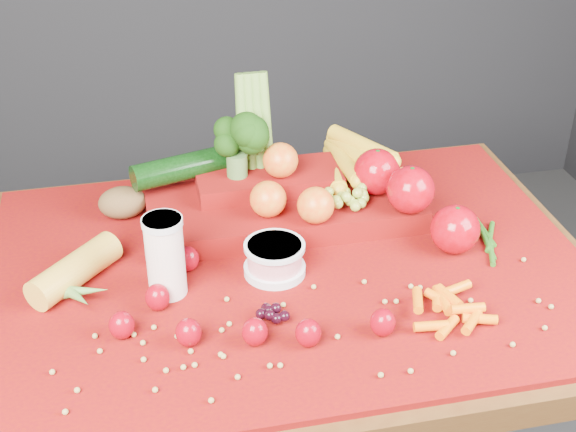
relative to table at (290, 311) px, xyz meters
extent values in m
cube|color=#3A1E0D|center=(0.00, 0.00, 0.07)|extent=(1.10, 0.80, 0.05)
cube|color=#3A1E0D|center=(-0.48, 0.33, -0.31)|extent=(0.06, 0.06, 0.70)
cube|color=#3A1E0D|center=(0.48, 0.33, -0.31)|extent=(0.06, 0.06, 0.70)
cube|color=#730E03|center=(0.00, 0.00, 0.10)|extent=(1.05, 0.75, 0.01)
cylinder|color=silver|center=(-0.22, -0.04, 0.18)|extent=(0.06, 0.06, 0.15)
cylinder|color=silver|center=(-0.22, -0.04, 0.25)|extent=(0.07, 0.07, 0.01)
cylinder|color=silver|center=(-0.03, -0.02, 0.11)|extent=(0.11, 0.11, 0.01)
cylinder|color=#D0858E|center=(-0.03, -0.02, 0.14)|extent=(0.09, 0.09, 0.04)
cylinder|color=silver|center=(-0.03, -0.02, 0.16)|extent=(0.11, 0.11, 0.01)
ellipsoid|color=maroon|center=(-0.24, -0.08, 0.13)|extent=(0.04, 0.04, 0.05)
cone|color=#0C4511|center=(-0.24, -0.08, 0.15)|extent=(0.03, 0.03, 0.01)
ellipsoid|color=maroon|center=(-0.30, -0.14, 0.13)|extent=(0.04, 0.04, 0.05)
cone|color=#0C4511|center=(-0.30, -0.14, 0.15)|extent=(0.03, 0.03, 0.01)
ellipsoid|color=maroon|center=(-0.20, -0.18, 0.13)|extent=(0.04, 0.04, 0.05)
cone|color=#0C4511|center=(-0.20, -0.18, 0.15)|extent=(0.03, 0.03, 0.01)
ellipsoid|color=maroon|center=(-0.10, -0.20, 0.13)|extent=(0.04, 0.04, 0.05)
cone|color=#0C4511|center=(-0.10, -0.20, 0.15)|extent=(0.03, 0.03, 0.01)
ellipsoid|color=maroon|center=(-0.02, -0.22, 0.13)|extent=(0.04, 0.04, 0.05)
cone|color=#0C4511|center=(-0.02, -0.22, 0.15)|extent=(0.03, 0.03, 0.01)
ellipsoid|color=maroon|center=(0.10, -0.22, 0.13)|extent=(0.04, 0.04, 0.05)
cone|color=#0C4511|center=(0.10, -0.22, 0.15)|extent=(0.03, 0.03, 0.01)
ellipsoid|color=maroon|center=(-0.18, 0.02, 0.13)|extent=(0.04, 0.04, 0.05)
cone|color=#0C4511|center=(-0.18, 0.02, 0.15)|extent=(0.03, 0.03, 0.01)
cylinder|color=gold|center=(-0.37, 0.02, 0.13)|extent=(0.16, 0.17, 0.06)
ellipsoid|color=brown|center=(-0.28, 0.23, 0.14)|extent=(0.09, 0.07, 0.06)
cube|color=#730E03|center=(0.02, 0.15, 0.13)|extent=(0.52, 0.22, 0.04)
cube|color=#730E03|center=(0.00, 0.20, 0.17)|extent=(0.28, 0.12, 0.03)
sphere|color=#A70717|center=(0.24, 0.06, 0.20)|extent=(0.09, 0.09, 0.09)
sphere|color=#A70717|center=(0.30, -0.02, 0.15)|extent=(0.09, 0.09, 0.09)
sphere|color=#A70717|center=(0.20, 0.14, 0.20)|extent=(0.09, 0.09, 0.09)
sphere|color=red|center=(-0.02, 0.10, 0.19)|extent=(0.07, 0.07, 0.07)
sphere|color=red|center=(0.06, 0.06, 0.19)|extent=(0.07, 0.07, 0.07)
sphere|color=red|center=(0.02, 0.18, 0.22)|extent=(0.07, 0.07, 0.07)
cylinder|color=gold|center=(0.14, 0.22, 0.17)|extent=(0.06, 0.18, 0.04)
cylinder|color=gold|center=(0.16, 0.22, 0.18)|extent=(0.04, 0.18, 0.04)
cylinder|color=gold|center=(0.18, 0.22, 0.20)|extent=(0.08, 0.18, 0.04)
cylinder|color=gold|center=(0.19, 0.22, 0.21)|extent=(0.11, 0.17, 0.04)
cylinder|color=#3F662D|center=(-0.06, 0.20, 0.21)|extent=(0.04, 0.04, 0.04)
cylinder|color=olive|center=(-0.04, 0.24, 0.26)|extent=(0.03, 0.06, 0.22)
cylinder|color=olive|center=(-0.03, 0.24, 0.26)|extent=(0.02, 0.06, 0.22)
cylinder|color=olive|center=(-0.01, 0.24, 0.26)|extent=(0.02, 0.06, 0.22)
cylinder|color=olive|center=(0.00, 0.24, 0.26)|extent=(0.03, 0.06, 0.22)
cylinder|color=black|center=(-0.14, 0.24, 0.20)|extent=(0.25, 0.12, 0.05)
camera|label=1|loc=(-0.25, -1.15, 0.93)|focal=50.00mm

